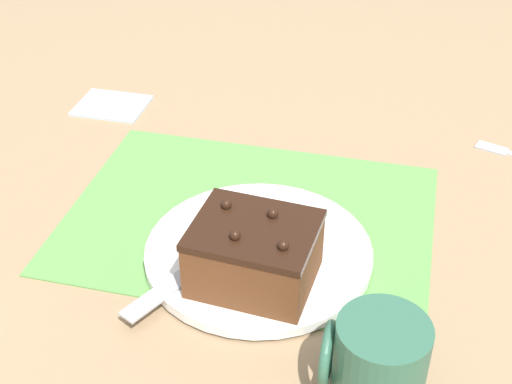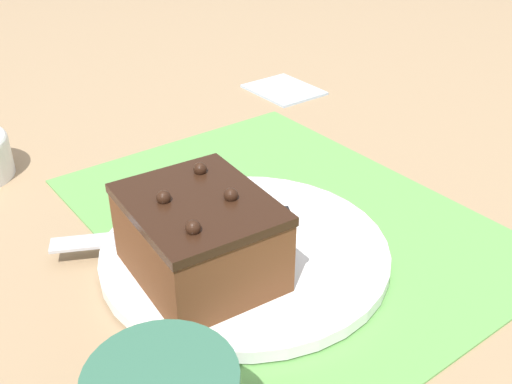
{
  "view_description": "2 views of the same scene",
  "coord_description": "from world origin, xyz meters",
  "views": [
    {
      "loc": [
        -0.18,
        0.7,
        0.55
      ],
      "look_at": [
        -0.02,
        0.04,
        0.08
      ],
      "focal_mm": 50.0,
      "sensor_mm": 36.0,
      "label": 1
    },
    {
      "loc": [
        -0.4,
        0.34,
        0.34
      ],
      "look_at": [
        0.01,
        0.03,
        0.04
      ],
      "focal_mm": 42.0,
      "sensor_mm": 36.0,
      "label": 2
    }
  ],
  "objects": [
    {
      "name": "cake_plate",
      "position": [
        -0.03,
        0.07,
        0.01
      ],
      "size": [
        0.27,
        0.27,
        0.01
      ],
      "color": "white",
      "rests_on": "placemat_woven"
    },
    {
      "name": "ground_plane",
      "position": [
        0.0,
        0.0,
        0.0
      ],
      "size": [
        3.0,
        3.0,
        0.0
      ],
      "primitive_type": "plane",
      "color": "#9E7F5B"
    },
    {
      "name": "serving_knife",
      "position": [
        0.01,
        0.08,
        0.02
      ],
      "size": [
        0.12,
        0.21,
        0.01
      ],
      "rotation": [
        0.0,
        0.0,
        5.82
      ],
      "color": "black",
      "rests_on": "cake_plate"
    },
    {
      "name": "chocolate_cake",
      "position": [
        -0.04,
        0.13,
        0.05
      ],
      "size": [
        0.14,
        0.12,
        0.08
      ],
      "rotation": [
        0.0,
        0.0,
        -0.08
      ],
      "color": "brown",
      "rests_on": "cake_plate"
    },
    {
      "name": "placemat_woven",
      "position": [
        0.0,
        0.0,
        0.0
      ],
      "size": [
        0.46,
        0.34,
        0.0
      ],
      "primitive_type": "cube",
      "color": "#609E4C",
      "rests_on": "ground_plane"
    },
    {
      "name": "folded_napkin",
      "position": [
        0.29,
        -0.24,
        0.0
      ],
      "size": [
        0.11,
        0.09,
        0.01
      ],
      "primitive_type": "cube",
      "color": "silver",
      "rests_on": "ground_plane"
    }
  ]
}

